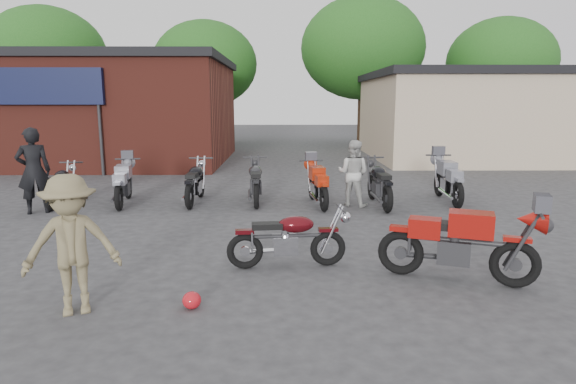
{
  "coord_description": "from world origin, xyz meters",
  "views": [
    {
      "loc": [
        -0.5,
        -6.47,
        2.54
      ],
      "look_at": [
        -0.43,
        2.11,
        0.9
      ],
      "focal_mm": 30.0,
      "sensor_mm": 36.0,
      "label": 1
    }
  ],
  "objects_px": {
    "row_bike_0": "(61,183)",
    "person_light": "(353,173)",
    "sportbike": "(460,240)",
    "helmet": "(192,300)",
    "person_tan": "(71,245)",
    "row_bike_2": "(195,180)",
    "row_bike_3": "(256,179)",
    "vintage_motorcycle": "(289,235)",
    "row_bike_5": "(379,181)",
    "person_dark": "(34,171)",
    "row_bike_4": "(318,182)",
    "row_bike_1": "(123,181)",
    "row_bike_6": "(448,178)"
  },
  "relations": [
    {
      "from": "row_bike_0",
      "to": "row_bike_1",
      "type": "bearing_deg",
      "value": -93.33
    },
    {
      "from": "helmet",
      "to": "row_bike_4",
      "type": "distance_m",
      "value": 6.33
    },
    {
      "from": "row_bike_6",
      "to": "row_bike_0",
      "type": "bearing_deg",
      "value": 93.34
    },
    {
      "from": "person_dark",
      "to": "person_light",
      "type": "relative_size",
      "value": 1.22
    },
    {
      "from": "row_bike_1",
      "to": "row_bike_6",
      "type": "distance_m",
      "value": 8.11
    },
    {
      "from": "row_bike_0",
      "to": "person_light",
      "type": "bearing_deg",
      "value": -96.52
    },
    {
      "from": "row_bike_0",
      "to": "sportbike",
      "type": "bearing_deg",
      "value": -128.28
    },
    {
      "from": "person_tan",
      "to": "row_bike_5",
      "type": "height_order",
      "value": "person_tan"
    },
    {
      "from": "row_bike_3",
      "to": "person_light",
      "type": "bearing_deg",
      "value": -104.23
    },
    {
      "from": "person_tan",
      "to": "person_dark",
      "type": "bearing_deg",
      "value": 99.72
    },
    {
      "from": "sportbike",
      "to": "helmet",
      "type": "height_order",
      "value": "sportbike"
    },
    {
      "from": "person_tan",
      "to": "row_bike_2",
      "type": "xyz_separation_m",
      "value": [
        0.3,
        6.38,
        -0.27
      ]
    },
    {
      "from": "row_bike_0",
      "to": "row_bike_5",
      "type": "distance_m",
      "value": 7.81
    },
    {
      "from": "person_tan",
      "to": "row_bike_1",
      "type": "bearing_deg",
      "value": 82.16
    },
    {
      "from": "person_dark",
      "to": "row_bike_6",
      "type": "distance_m",
      "value": 9.86
    },
    {
      "from": "helmet",
      "to": "person_dark",
      "type": "bearing_deg",
      "value": 131.0
    },
    {
      "from": "row_bike_4",
      "to": "row_bike_6",
      "type": "relative_size",
      "value": 0.92
    },
    {
      "from": "person_dark",
      "to": "row_bike_3",
      "type": "distance_m",
      "value": 5.08
    },
    {
      "from": "vintage_motorcycle",
      "to": "row_bike_4",
      "type": "bearing_deg",
      "value": 74.49
    },
    {
      "from": "row_bike_6",
      "to": "person_tan",
      "type": "bearing_deg",
      "value": 135.81
    },
    {
      "from": "row_bike_3",
      "to": "sportbike",
      "type": "bearing_deg",
      "value": -153.79
    },
    {
      "from": "helmet",
      "to": "person_tan",
      "type": "bearing_deg",
      "value": -175.97
    },
    {
      "from": "helmet",
      "to": "sportbike",
      "type": "bearing_deg",
      "value": 13.71
    },
    {
      "from": "row_bike_5",
      "to": "person_tan",
      "type": "bearing_deg",
      "value": 138.5
    },
    {
      "from": "vintage_motorcycle",
      "to": "row_bike_2",
      "type": "bearing_deg",
      "value": 109.58
    },
    {
      "from": "sportbike",
      "to": "row_bike_5",
      "type": "bearing_deg",
      "value": 111.96
    },
    {
      "from": "row_bike_1",
      "to": "vintage_motorcycle",
      "type": "bearing_deg",
      "value": -148.3
    },
    {
      "from": "row_bike_4",
      "to": "row_bike_6",
      "type": "height_order",
      "value": "row_bike_6"
    },
    {
      "from": "row_bike_3",
      "to": "person_tan",
      "type": "bearing_deg",
      "value": 160.18
    },
    {
      "from": "sportbike",
      "to": "row_bike_2",
      "type": "bearing_deg",
      "value": 151.28
    },
    {
      "from": "vintage_motorcycle",
      "to": "sportbike",
      "type": "relative_size",
      "value": 0.84
    },
    {
      "from": "row_bike_4",
      "to": "row_bike_6",
      "type": "xyz_separation_m",
      "value": [
        3.32,
        0.34,
        0.05
      ]
    },
    {
      "from": "row_bike_1",
      "to": "row_bike_5",
      "type": "height_order",
      "value": "row_bike_5"
    },
    {
      "from": "row_bike_1",
      "to": "row_bike_3",
      "type": "distance_m",
      "value": 3.26
    },
    {
      "from": "row_bike_4",
      "to": "row_bike_6",
      "type": "distance_m",
      "value": 3.33
    },
    {
      "from": "sportbike",
      "to": "row_bike_1",
      "type": "height_order",
      "value": "sportbike"
    },
    {
      "from": "sportbike",
      "to": "row_bike_6",
      "type": "height_order",
      "value": "same"
    },
    {
      "from": "row_bike_1",
      "to": "row_bike_3",
      "type": "relative_size",
      "value": 0.99
    },
    {
      "from": "row_bike_3",
      "to": "row_bike_2",
      "type": "bearing_deg",
      "value": 87.91
    },
    {
      "from": "row_bike_0",
      "to": "row_bike_6",
      "type": "bearing_deg",
      "value": -93.59
    },
    {
      "from": "vintage_motorcycle",
      "to": "row_bike_2",
      "type": "relative_size",
      "value": 0.89
    },
    {
      "from": "row_bike_4",
      "to": "row_bike_3",
      "type": "bearing_deg",
      "value": 69.86
    },
    {
      "from": "vintage_motorcycle",
      "to": "row_bike_5",
      "type": "relative_size",
      "value": 0.85
    },
    {
      "from": "person_tan",
      "to": "row_bike_2",
      "type": "bearing_deg",
      "value": 66.4
    },
    {
      "from": "row_bike_5",
      "to": "row_bike_6",
      "type": "xyz_separation_m",
      "value": [
        1.82,
        0.41,
        0.01
      ]
    },
    {
      "from": "vintage_motorcycle",
      "to": "row_bike_2",
      "type": "height_order",
      "value": "row_bike_2"
    },
    {
      "from": "vintage_motorcycle",
      "to": "person_tan",
      "type": "relative_size",
      "value": 1.04
    },
    {
      "from": "vintage_motorcycle",
      "to": "row_bike_2",
      "type": "distance_m",
      "value": 5.31
    },
    {
      "from": "row_bike_0",
      "to": "row_bike_3",
      "type": "bearing_deg",
      "value": -92.09
    },
    {
      "from": "person_dark",
      "to": "row_bike_4",
      "type": "relative_size",
      "value": 1.01
    }
  ]
}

